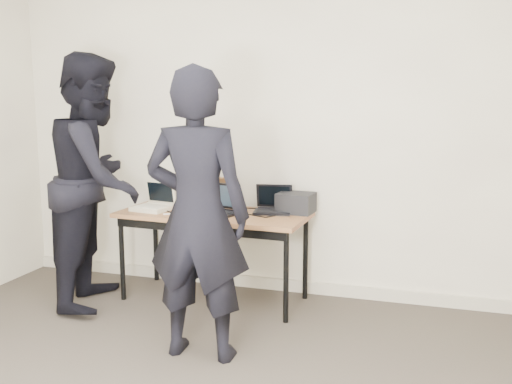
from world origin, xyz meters
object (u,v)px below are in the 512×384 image
at_px(laptop_center, 220,207).
at_px(equipment_box, 296,203).
at_px(laptop_beige, 154,204).
at_px(laptop_right, 273,206).
at_px(desk, 213,220).
at_px(person_typist, 197,215).
at_px(person_observer, 96,181).
at_px(leather_satchel, 203,191).

bearing_deg(laptop_center, equipment_box, 34.77).
distance_m(laptop_beige, laptop_right, 0.97).
height_order(laptop_right, equipment_box, laptop_right).
height_order(laptop_beige, laptop_center, laptop_center).
height_order(desk, person_typist, person_typist).
bearing_deg(laptop_beige, laptop_center, 10.64).
relative_size(person_typist, person_observer, 0.93).
height_order(desk, person_observer, person_observer).
distance_m(laptop_center, person_observer, 0.99).
distance_m(desk, person_observer, 0.96).
distance_m(person_typist, person_observer, 1.33).
height_order(laptop_beige, person_observer, person_observer).
bearing_deg(person_observer, laptop_right, -85.78).
height_order(laptop_right, leather_satchel, leather_satchel).
bearing_deg(person_observer, equipment_box, -87.03).
xyz_separation_m(laptop_center, person_typist, (0.21, -0.94, 0.14)).
distance_m(laptop_right, person_typist, 1.15).
height_order(laptop_center, person_observer, person_observer).
relative_size(laptop_beige, laptop_center, 0.88).
bearing_deg(person_observer, person_typist, -135.25).
distance_m(laptop_right, leather_satchel, 0.64).
xyz_separation_m(laptop_right, person_observer, (-1.32, -0.45, 0.21)).
distance_m(laptop_beige, person_observer, 0.49).
relative_size(laptop_right, person_typist, 0.18).
height_order(laptop_beige, equipment_box, laptop_beige).
bearing_deg(laptop_center, person_typist, -62.96).
bearing_deg(leather_satchel, person_typist, -70.35).
xyz_separation_m(desk, equipment_box, (0.63, 0.19, 0.14)).
bearing_deg(laptop_right, laptop_beige, -177.34).
distance_m(desk, leather_satchel, 0.34).
distance_m(laptop_beige, leather_satchel, 0.42).
xyz_separation_m(laptop_right, equipment_box, (0.18, 0.02, 0.03)).
bearing_deg(desk, leather_satchel, 131.32).
bearing_deg(laptop_beige, person_observer, -135.98).
xyz_separation_m(laptop_beige, person_typist, (0.78, -0.93, 0.14)).
relative_size(laptop_center, person_observer, 0.19).
bearing_deg(leather_satchel, person_observer, -144.88).
xyz_separation_m(laptop_center, equipment_box, (0.56, 0.21, 0.03)).
relative_size(equipment_box, person_typist, 0.15).
relative_size(equipment_box, person_observer, 0.14).
height_order(laptop_center, person_typist, person_typist).
xyz_separation_m(desk, leather_satchel, (-0.18, 0.23, 0.19)).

